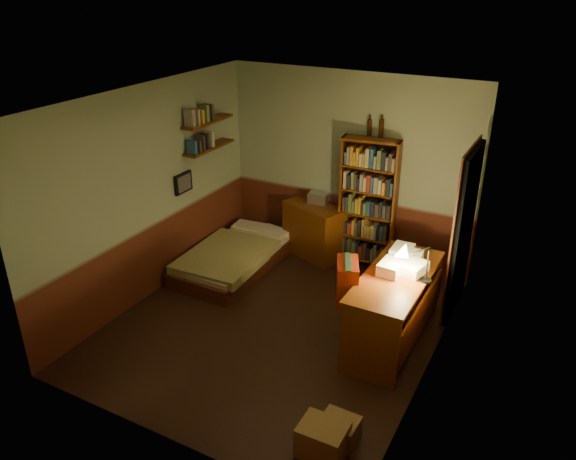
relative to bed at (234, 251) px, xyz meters
The scene contains 24 objects.
floor 1.51m from the bed, 37.03° to the right, with size 3.50×4.00×0.02m, color black.
ceiling 2.78m from the bed, 37.03° to the right, with size 3.50×4.00×0.02m, color silver.
wall_back 1.93m from the bed, 43.07° to the left, with size 3.50×0.02×2.60m, color gray.
wall_left 1.49m from the bed, 122.42° to the right, with size 0.02×4.00×2.60m, color gray.
wall_right 3.25m from the bed, 16.92° to the right, with size 0.02×4.00×2.60m, color gray.
wall_front 3.31m from the bed, 67.74° to the right, with size 3.50×0.02×2.60m, color gray.
doorway 3.03m from the bed, ahead, with size 0.06×0.90×2.00m, color black.
door_trim 3.00m from the bed, ahead, with size 0.02×0.98×2.08m, color #3D190C.
bed is the anchor object (origin of this frame).
dresser 1.19m from the bed, 47.34° to the left, with size 0.87×0.43×0.77m, color #58290A.
mini_stereo 1.40m from the bed, 51.29° to the left, with size 0.26×0.20×0.14m, color #B2B2B7.
bookshelf 1.92m from the bed, 31.70° to the left, with size 0.77×0.24×1.80m, color #58290A.
bottle_left 2.44m from the bed, 35.93° to the left, with size 0.06×0.06×0.22m, color black.
bottle_right 2.55m from the bed, 33.18° to the left, with size 0.06×0.06×0.24m, color black.
desk 2.53m from the bed, 13.51° to the right, with size 0.64×1.55×0.83m, color #58290A.
paper_stack 2.71m from the bed, 10.13° to the right, with size 0.22×0.30×0.12m, color silver.
desk_lamp 2.95m from the bed, 11.65° to the right, with size 0.18×0.18×0.61m, color black.
office_chair 2.32m from the bed, 19.22° to the right, with size 0.44×0.38×0.87m, color #275439.
red_jacket 2.38m from the bed, 20.73° to the right, with size 0.22×0.40×0.48m, color #AC290D.
wall_shelf_lower 1.43m from the bed, 155.78° to the left, with size 0.20×0.90×0.03m, color #58290A.
wall_shelf_upper 1.76m from the bed, 155.78° to the left, with size 0.20×0.90×0.03m, color #58290A.
framed_picture 1.16m from the bed, 150.69° to the right, with size 0.04×0.32×0.26m, color black.
cardboard_box_a 3.45m from the bed, 44.36° to the right, with size 0.40×0.32×0.30m, color olive.
cardboard_box_b 3.36m from the bed, 41.07° to the right, with size 0.32×0.27×0.23m, color olive.
Camera 1 is at (2.68, -4.77, 3.76)m, focal length 35.00 mm.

